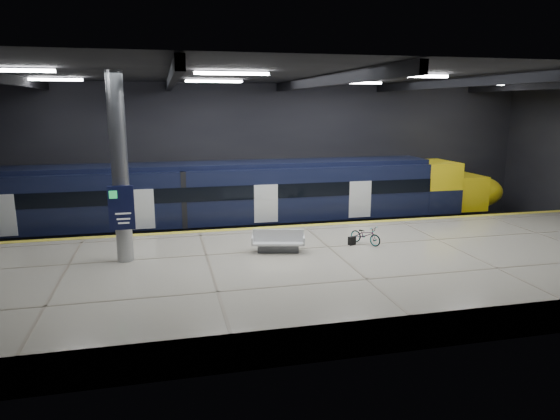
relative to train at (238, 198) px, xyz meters
name	(u,v)px	position (x,y,z in m)	size (l,w,h in m)	color
ground	(321,265)	(2.77, -5.50, -2.06)	(30.00, 30.00, 0.00)	black
room_shell	(323,132)	(2.77, -5.49, 3.66)	(30.10, 16.10, 8.05)	black
platform	(341,271)	(2.77, -8.00, -1.51)	(30.00, 11.00, 1.10)	beige
safety_strip	(303,225)	(2.77, -2.75, -0.95)	(30.00, 0.40, 0.01)	yellow
rails	(289,232)	(2.77, 0.00, -1.98)	(30.00, 1.52, 0.16)	gray
train	(238,198)	(0.00, 0.00, 0.00)	(29.40, 2.84, 3.79)	black
bench	(278,244)	(0.60, -6.71, -0.64)	(2.22, 1.33, 0.92)	#595B60
bicycle	(366,235)	(4.40, -6.46, -0.57)	(0.52, 1.49, 0.78)	#99999E
pannier_bag	(352,241)	(3.80, -6.46, -0.78)	(0.30, 0.18, 0.35)	black
info_column	(120,171)	(-5.23, -6.52, 2.40)	(0.90, 0.78, 6.90)	#9EA0A5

